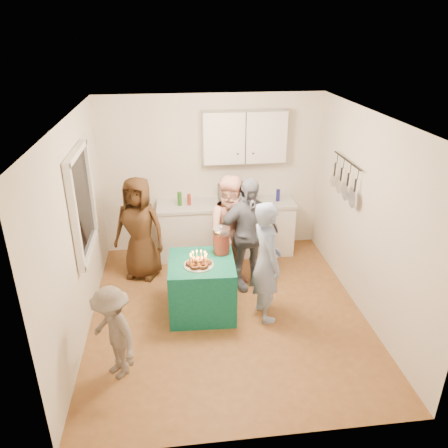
{
  "coord_description": "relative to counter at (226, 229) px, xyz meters",
  "views": [
    {
      "loc": [
        -0.63,
        -4.84,
        3.52
      ],
      "look_at": [
        0.0,
        0.35,
        1.15
      ],
      "focal_mm": 35.0,
      "sensor_mm": 36.0,
      "label": 1
    }
  ],
  "objects": [
    {
      "name": "party_table",
      "position": [
        -0.53,
        -1.62,
        -0.05
      ],
      "size": [
        0.89,
        0.89,
        0.76
      ],
      "primitive_type": "cube",
      "rotation": [
        0.0,
        0.0,
        -0.04
      ],
      "color": "#0E604C",
      "rests_on": "floor"
    },
    {
      "name": "donut_cake",
      "position": [
        -0.57,
        -1.72,
        0.42
      ],
      "size": [
        0.38,
        0.38,
        0.18
      ],
      "primitive_type": null,
      "color": "#381C0C",
      "rests_on": "party_table"
    },
    {
      "name": "punch_jar",
      "position": [
        -0.24,
        -1.42,
        0.5
      ],
      "size": [
        0.22,
        0.22,
        0.34
      ],
      "primitive_type": "cylinder",
      "color": "#AE1C0D",
      "rests_on": "party_table"
    },
    {
      "name": "countertop",
      "position": [
        0.0,
        -0.0,
        0.46
      ],
      "size": [
        2.24,
        0.62,
        0.05
      ],
      "primitive_type": "cube",
      "color": "beige",
      "rests_on": "counter"
    },
    {
      "name": "pot_rack",
      "position": [
        1.52,
        -1.0,
        1.17
      ],
      "size": [
        0.12,
        1.0,
        0.6
      ],
      "primitive_type": "cube",
      "color": "black",
      "rests_on": "right_wall"
    },
    {
      "name": "man_birthday",
      "position": [
        0.28,
        -1.82,
        0.38
      ],
      "size": [
        0.48,
        0.65,
        1.62
      ],
      "primitive_type": "imported",
      "rotation": [
        0.0,
        0.0,
        1.74
      ],
      "color": "#8B9FCA",
      "rests_on": "floor"
    },
    {
      "name": "microwave",
      "position": [
        0.16,
        0.0,
        0.63
      ],
      "size": [
        0.58,
        0.44,
        0.29
      ],
      "primitive_type": "imported",
      "rotation": [
        0.0,
        0.0,
        0.16
      ],
      "color": "white",
      "rests_on": "countertop"
    },
    {
      "name": "child_near_left",
      "position": [
        -1.55,
        -2.69,
        0.12
      ],
      "size": [
        0.76,
        0.82,
        1.11
      ],
      "primitive_type": "imported",
      "rotation": [
        0.0,
        0.0,
        -0.91
      ],
      "color": "#5E534B",
      "rests_on": "floor"
    },
    {
      "name": "woman_back_right",
      "position": [
        0.17,
        -1.06,
        0.41
      ],
      "size": [
        1.06,
        0.66,
        1.67
      ],
      "primitive_type": "imported",
      "rotation": [
        0.0,
        0.0,
        0.28
      ],
      "color": "black",
      "rests_on": "floor"
    },
    {
      "name": "left_wall",
      "position": [
        -2.0,
        -1.7,
        0.87
      ],
      "size": [
        4.0,
        4.0,
        0.0
      ],
      "primitive_type": "plane",
      "color": "silver",
      "rests_on": "floor"
    },
    {
      "name": "counter",
      "position": [
        0.0,
        0.0,
        0.0
      ],
      "size": [
        2.2,
        0.58,
        0.86
      ],
      "primitive_type": "cube",
      "color": "white",
      "rests_on": "floor"
    },
    {
      "name": "woman_back_center",
      "position": [
        -0.01,
        -0.94,
        0.4
      ],
      "size": [
        0.84,
        0.67,
        1.66
      ],
      "primitive_type": "imported",
      "rotation": [
        0.0,
        0.0,
        -0.05
      ],
      "color": "#DB7F72",
      "rests_on": "floor"
    },
    {
      "name": "right_wall",
      "position": [
        1.6,
        -1.7,
        0.87
      ],
      "size": [
        4.0,
        4.0,
        0.0
      ],
      "primitive_type": "plane",
      "color": "silver",
      "rests_on": "floor"
    },
    {
      "name": "window_night",
      "position": [
        -1.97,
        -1.4,
        1.12
      ],
      "size": [
        0.04,
        1.0,
        1.2
      ],
      "primitive_type": "cube",
      "color": "black",
      "rests_on": "left_wall"
    },
    {
      "name": "upper_cabinet",
      "position": [
        0.3,
        0.15,
        1.52
      ],
      "size": [
        1.3,
        0.3,
        0.8
      ],
      "primitive_type": "cube",
      "color": "white",
      "rests_on": "back_wall"
    },
    {
      "name": "back_wall",
      "position": [
        -0.2,
        0.3,
        0.87
      ],
      "size": [
        3.6,
        3.6,
        0.0
      ],
      "primitive_type": "plane",
      "color": "silver",
      "rests_on": "floor"
    },
    {
      "name": "floor",
      "position": [
        -0.2,
        -1.7,
        -0.43
      ],
      "size": [
        4.0,
        4.0,
        0.0
      ],
      "primitive_type": "plane",
      "color": "brown",
      "rests_on": "ground"
    },
    {
      "name": "ceiling",
      "position": [
        -0.2,
        -1.7,
        2.17
      ],
      "size": [
        4.0,
        4.0,
        0.0
      ],
      "primitive_type": "plane",
      "color": "white",
      "rests_on": "floor"
    },
    {
      "name": "woman_back_left",
      "position": [
        -1.37,
        -0.57,
        0.36
      ],
      "size": [
        0.9,
        0.73,
        1.58
      ],
      "primitive_type": "imported",
      "rotation": [
        0.0,
        0.0,
        -0.34
      ],
      "color": "brown",
      "rests_on": "floor"
    }
  ]
}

